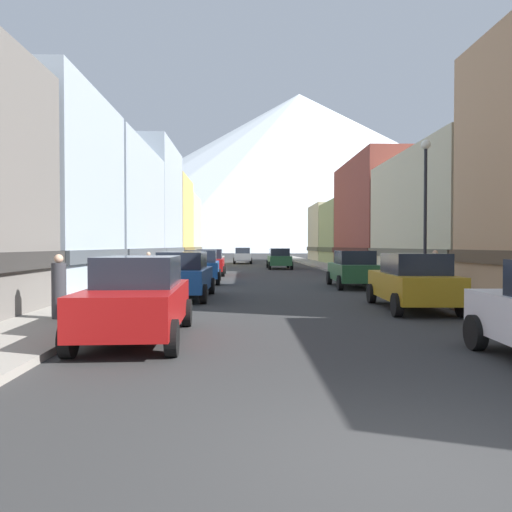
{
  "coord_description": "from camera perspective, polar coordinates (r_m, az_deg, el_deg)",
  "views": [
    {
      "loc": [
        -1.53,
        -4.22,
        2.02
      ],
      "look_at": [
        -0.32,
        41.63,
        1.03
      ],
      "focal_mm": 33.92,
      "sensor_mm": 36.0,
      "label": 1
    }
  ],
  "objects": [
    {
      "name": "potted_plant_0",
      "position": [
        22.1,
        -15.85,
        -2.19
      ],
      "size": [
        0.72,
        0.72,
        0.99
      ],
      "color": "#4C4C51",
      "rests_on": "sidewalk_left"
    },
    {
      "name": "mountain_backdrop",
      "position": [
        269.01,
        5.09,
        9.85
      ],
      "size": [
        279.86,
        279.86,
        84.69
      ],
      "primitive_type": "cone",
      "color": "silver",
      "rests_on": "ground"
    },
    {
      "name": "car_left_3",
      "position": [
        33.06,
        -5.45,
        -0.71
      ],
      "size": [
        2.12,
        4.43,
        1.78
      ],
      "color": "#9E1111",
      "rests_on": "ground"
    },
    {
      "name": "storefront_right_3",
      "position": [
        43.01,
        15.1,
        4.49
      ],
      "size": [
        6.76,
        13.6,
        9.31
      ],
      "color": "brown",
      "rests_on": "ground"
    },
    {
      "name": "storefront_right_5",
      "position": [
        64.03,
        9.9,
        2.56
      ],
      "size": [
        7.54,
        9.44,
        7.32
      ],
      "color": "beige",
      "rests_on": "ground"
    },
    {
      "name": "storefront_left_4",
      "position": [
        53.95,
        -11.55,
        3.89
      ],
      "size": [
        7.13,
        9.79,
        9.41
      ],
      "color": "#D8B259",
      "rests_on": "ground"
    },
    {
      "name": "car_left_1",
      "position": [
        18.56,
        -8.55,
        -2.23
      ],
      "size": [
        2.13,
        4.43,
        1.78
      ],
      "color": "#19478C",
      "rests_on": "ground"
    },
    {
      "name": "car_driving_1",
      "position": [
        42.04,
        2.76,
        -0.29
      ],
      "size": [
        2.06,
        4.4,
        1.78
      ],
      "color": "#265933",
      "rests_on": "ground"
    },
    {
      "name": "storefront_left_5",
      "position": [
        64.33,
        -10.88,
        3.05
      ],
      "size": [
        9.28,
        10.48,
        8.47
      ],
      "color": "beige",
      "rests_on": "ground"
    },
    {
      "name": "pedestrian_1",
      "position": [
        24.63,
        -12.56,
        -1.49
      ],
      "size": [
        0.36,
        0.36,
        1.55
      ],
      "color": "brown",
      "rests_on": "sidewalk_left"
    },
    {
      "name": "storefront_left_2",
      "position": [
        32.24,
        -17.98,
        4.74
      ],
      "size": [
        6.57,
        11.94,
        8.35
      ],
      "color": "#99A5B2",
      "rests_on": "ground"
    },
    {
      "name": "sidewalk_left",
      "position": [
        39.55,
        -8.36,
        -1.6
      ],
      "size": [
        2.5,
        100.0,
        0.15
      ],
      "primitive_type": "cube",
      "color": "gray",
      "rests_on": "ground"
    },
    {
      "name": "storefront_right_2",
      "position": [
        30.84,
        25.57,
        3.96
      ],
      "size": [
        10.25,
        13.27,
        7.37
      ],
      "color": "beige",
      "rests_on": "ground"
    },
    {
      "name": "car_left_0",
      "position": [
        10.73,
        -13.78,
        -4.77
      ],
      "size": [
        2.19,
        4.46,
        1.78
      ],
      "color": "#9E1111",
      "rests_on": "ground"
    },
    {
      "name": "car_driving_0",
      "position": [
        54.57,
        -1.58,
        0.06
      ],
      "size": [
        2.06,
        4.4,
        1.78
      ],
      "color": "slate",
      "rests_on": "ground"
    },
    {
      "name": "storefront_right_4",
      "position": [
        54.73,
        13.14,
        2.51
      ],
      "size": [
        9.9,
        9.69,
        6.78
      ],
      "color": "#8C9966",
      "rests_on": "ground"
    },
    {
      "name": "streetlamp_right",
      "position": [
        19.46,
        19.35,
        6.97
      ],
      "size": [
        0.36,
        0.36,
        5.86
      ],
      "color": "black",
      "rests_on": "sidewalk_right"
    },
    {
      "name": "car_left_2",
      "position": [
        26.27,
        -6.46,
        -1.21
      ],
      "size": [
        2.19,
        4.46,
        1.78
      ],
      "color": "#19478C",
      "rests_on": "ground"
    },
    {
      "name": "storefront_left_3",
      "position": [
        43.69,
        -15.35,
        5.34
      ],
      "size": [
        9.16,
        10.75,
        10.7
      ],
      "color": "#99A5B2",
      "rests_on": "ground"
    },
    {
      "name": "ground_plane",
      "position": [
        4.92,
        18.23,
        -23.02
      ],
      "size": [
        400.0,
        400.0,
        0.0
      ],
      "primitive_type": "plane",
      "color": "#2F2F2F"
    },
    {
      "name": "pedestrian_2",
      "position": [
        13.37,
        -22.22,
        -3.61
      ],
      "size": [
        0.36,
        0.36,
        1.65
      ],
      "color": "#333338",
      "rests_on": "sidewalk_left"
    },
    {
      "name": "storefront_left_1",
      "position": [
        22.75,
        -27.36,
        6.19
      ],
      "size": [
        8.08,
        8.09,
        8.38
      ],
      "color": "#99A5B2",
      "rests_on": "ground"
    },
    {
      "name": "pedestrian_0",
      "position": [
        20.89,
        20.36,
        -1.83
      ],
      "size": [
        0.36,
        0.36,
        1.68
      ],
      "color": "brown",
      "rests_on": "sidewalk_right"
    },
    {
      "name": "sidewalk_right",
      "position": [
        40.03,
        9.7,
        -1.57
      ],
      "size": [
        2.5,
        100.0,
        0.15
      ],
      "primitive_type": "cube",
      "color": "gray",
      "rests_on": "ground"
    },
    {
      "name": "car_right_1",
      "position": [
        15.97,
        17.99,
        -2.84
      ],
      "size": [
        2.24,
        4.48,
        1.78
      ],
      "color": "#B28419",
      "rests_on": "ground"
    },
    {
      "name": "car_right_2",
      "position": [
        23.8,
        11.43,
        -1.48
      ],
      "size": [
        2.18,
        4.45,
        1.78
      ],
      "color": "#265933",
      "rests_on": "ground"
    }
  ]
}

